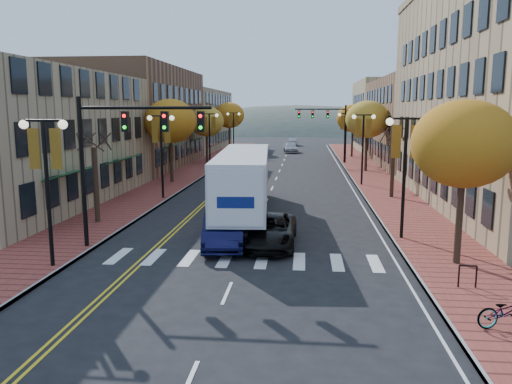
% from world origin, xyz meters
% --- Properties ---
extents(ground, '(200.00, 200.00, 0.00)m').
position_xyz_m(ground, '(0.00, 0.00, 0.00)').
color(ground, black).
rests_on(ground, ground).
extents(sidewalk_left, '(4.00, 85.00, 0.15)m').
position_xyz_m(sidewalk_left, '(-9.00, 32.50, 0.07)').
color(sidewalk_left, brown).
rests_on(sidewalk_left, ground).
extents(sidewalk_right, '(4.00, 85.00, 0.15)m').
position_xyz_m(sidewalk_right, '(9.00, 32.50, 0.07)').
color(sidewalk_right, brown).
rests_on(sidewalk_right, ground).
extents(building_left_near, '(12.00, 22.00, 9.00)m').
position_xyz_m(building_left_near, '(-17.00, 13.00, 4.50)').
color(building_left_near, '#9E8966').
rests_on(building_left_near, ground).
extents(building_left_mid, '(12.00, 24.00, 11.00)m').
position_xyz_m(building_left_mid, '(-17.00, 36.00, 5.50)').
color(building_left_mid, brown).
rests_on(building_left_mid, ground).
extents(building_left_far, '(12.00, 26.00, 9.50)m').
position_xyz_m(building_left_far, '(-17.00, 61.00, 4.75)').
color(building_left_far, '#9E8966').
rests_on(building_left_far, ground).
extents(building_right_mid, '(15.00, 24.00, 10.00)m').
position_xyz_m(building_right_mid, '(18.50, 42.00, 5.00)').
color(building_right_mid, brown).
rests_on(building_right_mid, ground).
extents(building_right_far, '(15.00, 20.00, 11.00)m').
position_xyz_m(building_right_far, '(18.50, 64.00, 5.50)').
color(building_right_far, '#9E8966').
rests_on(building_right_far, ground).
extents(tree_left_a, '(0.28, 0.28, 4.20)m').
position_xyz_m(tree_left_a, '(-9.00, 8.00, 2.25)').
color(tree_left_a, '#382619').
rests_on(tree_left_a, sidewalk_left).
extents(tree_left_b, '(4.48, 4.48, 7.21)m').
position_xyz_m(tree_left_b, '(-9.00, 24.00, 5.45)').
color(tree_left_b, '#382619').
rests_on(tree_left_b, sidewalk_left).
extents(tree_left_c, '(4.16, 4.16, 6.69)m').
position_xyz_m(tree_left_c, '(-9.00, 40.00, 5.05)').
color(tree_left_c, '#382619').
rests_on(tree_left_c, sidewalk_left).
extents(tree_left_d, '(4.61, 4.61, 7.42)m').
position_xyz_m(tree_left_d, '(-9.00, 58.00, 5.60)').
color(tree_left_d, '#382619').
rests_on(tree_left_d, sidewalk_left).
extents(tree_right_a, '(4.16, 4.16, 6.69)m').
position_xyz_m(tree_right_a, '(9.00, 2.00, 5.05)').
color(tree_right_a, '#382619').
rests_on(tree_right_a, sidewalk_right).
extents(tree_right_b, '(0.28, 0.28, 4.20)m').
position_xyz_m(tree_right_b, '(9.00, 18.00, 2.25)').
color(tree_right_b, '#382619').
rests_on(tree_right_b, sidewalk_right).
extents(tree_right_c, '(4.48, 4.48, 7.21)m').
position_xyz_m(tree_right_c, '(9.00, 34.00, 5.45)').
color(tree_right_c, '#382619').
rests_on(tree_right_c, sidewalk_right).
extents(tree_right_d, '(4.35, 4.35, 7.00)m').
position_xyz_m(tree_right_d, '(9.00, 50.00, 5.29)').
color(tree_right_d, '#382619').
rests_on(tree_right_d, sidewalk_right).
extents(lamp_left_a, '(1.96, 0.36, 6.05)m').
position_xyz_m(lamp_left_a, '(-7.50, 0.00, 4.29)').
color(lamp_left_a, black).
rests_on(lamp_left_a, ground).
extents(lamp_left_b, '(1.96, 0.36, 6.05)m').
position_xyz_m(lamp_left_b, '(-7.50, 16.00, 4.29)').
color(lamp_left_b, black).
rests_on(lamp_left_b, ground).
extents(lamp_left_c, '(1.96, 0.36, 6.05)m').
position_xyz_m(lamp_left_c, '(-7.50, 34.00, 4.29)').
color(lamp_left_c, black).
rests_on(lamp_left_c, ground).
extents(lamp_left_d, '(1.96, 0.36, 6.05)m').
position_xyz_m(lamp_left_d, '(-7.50, 52.00, 4.29)').
color(lamp_left_d, black).
rests_on(lamp_left_d, ground).
extents(lamp_right_a, '(1.96, 0.36, 6.05)m').
position_xyz_m(lamp_right_a, '(7.50, 6.00, 4.29)').
color(lamp_right_a, black).
rests_on(lamp_right_a, ground).
extents(lamp_right_b, '(1.96, 0.36, 6.05)m').
position_xyz_m(lamp_right_b, '(7.50, 24.00, 4.29)').
color(lamp_right_b, black).
rests_on(lamp_right_b, ground).
extents(lamp_right_c, '(1.96, 0.36, 6.05)m').
position_xyz_m(lamp_right_c, '(7.50, 42.00, 4.29)').
color(lamp_right_c, black).
rests_on(lamp_right_c, ground).
extents(traffic_mast_near, '(6.10, 0.35, 7.00)m').
position_xyz_m(traffic_mast_near, '(-5.48, 3.00, 4.92)').
color(traffic_mast_near, black).
rests_on(traffic_mast_near, ground).
extents(traffic_mast_far, '(6.10, 0.34, 7.00)m').
position_xyz_m(traffic_mast_far, '(5.48, 42.00, 4.92)').
color(traffic_mast_far, black).
rests_on(traffic_mast_far, ground).
extents(semi_truck, '(3.72, 16.43, 4.07)m').
position_xyz_m(semi_truck, '(-0.85, 10.36, 2.38)').
color(semi_truck, black).
rests_on(semi_truck, ground).
extents(navy_sedan, '(2.46, 5.44, 1.73)m').
position_xyz_m(navy_sedan, '(-1.10, 4.18, 0.87)').
color(navy_sedan, black).
rests_on(navy_sedan, ground).
extents(black_suv, '(2.54, 5.40, 1.49)m').
position_xyz_m(black_suv, '(1.03, 4.36, 0.75)').
color(black_suv, black).
rests_on(black_suv, ground).
extents(car_far_white, '(1.55, 3.80, 1.29)m').
position_xyz_m(car_far_white, '(-3.53, 54.40, 0.65)').
color(car_far_white, white).
rests_on(car_far_white, ground).
extents(car_far_silver, '(2.50, 5.22, 1.47)m').
position_xyz_m(car_far_silver, '(0.50, 57.41, 0.73)').
color(car_far_silver, '#9FA0A7').
rests_on(car_far_silver, ground).
extents(car_far_oncoming, '(1.58, 4.18, 1.36)m').
position_xyz_m(car_far_oncoming, '(0.50, 72.63, 0.68)').
color(car_far_oncoming, '#A9A8B0').
rests_on(car_far_oncoming, ground).
extents(bicycle, '(2.00, 1.12, 0.99)m').
position_xyz_m(bicycle, '(8.59, -4.32, 0.65)').
color(bicycle, gray).
rests_on(bicycle, sidewalk_right).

